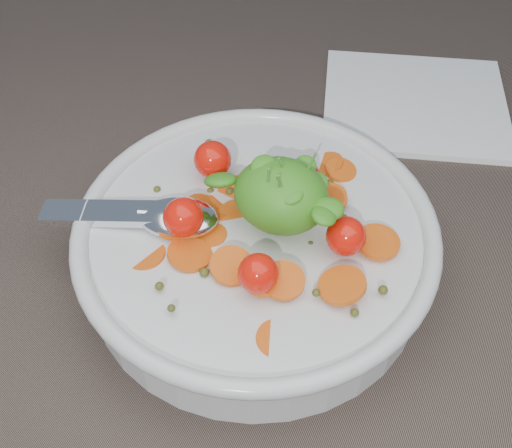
% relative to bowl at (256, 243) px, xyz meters
% --- Properties ---
extents(ground, '(6.00, 6.00, 0.00)m').
position_rel_bowl_xyz_m(ground, '(0.02, 0.00, -0.03)').
color(ground, brown).
rests_on(ground, ground).
extents(bowl, '(0.29, 0.27, 0.12)m').
position_rel_bowl_xyz_m(bowl, '(0.00, 0.00, 0.00)').
color(bowl, silver).
rests_on(bowl, ground).
extents(napkin, '(0.22, 0.20, 0.01)m').
position_rel_bowl_xyz_m(napkin, '(0.06, 0.25, -0.03)').
color(napkin, white).
rests_on(napkin, ground).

